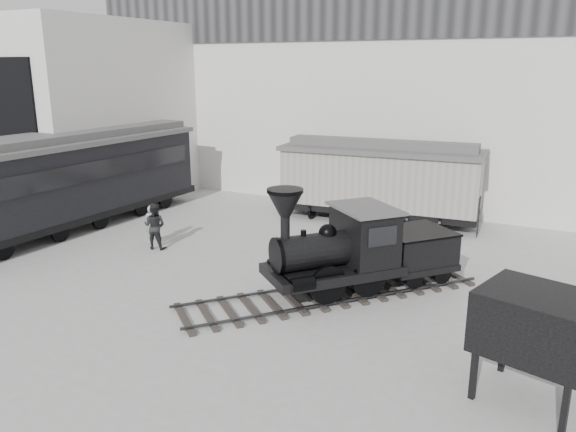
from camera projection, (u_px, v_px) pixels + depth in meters
The scene contains 9 objects.
ground at pixel (230, 319), 15.74m from camera, with size 90.00×90.00×0.00m, color #9E9E9B.
north_wall at pixel (395, 93), 27.16m from camera, with size 34.00×2.51×11.00m.
west_pavilion at pixel (99, 112), 29.52m from camera, with size 7.00×12.11×9.00m.
locomotive at pixel (354, 254), 17.25m from camera, with size 7.88×8.71×3.41m.
boxcar at pixel (380, 179), 25.21m from camera, with size 9.17×3.53×3.68m.
passenger_coach at pixel (68, 180), 23.90m from camera, with size 3.62×14.50×3.85m.
visitor_a at pixel (152, 225), 22.09m from camera, with size 0.58×0.38×1.59m, color #B1B2AD.
visitor_b at pixel (155, 226), 21.54m from camera, with size 0.88×0.68×1.81m, color black.
coal_hopper at pixel (537, 332), 11.53m from camera, with size 2.65×2.37×2.44m.
Camera 1 is at (8.05, -12.10, 6.91)m, focal length 35.00 mm.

